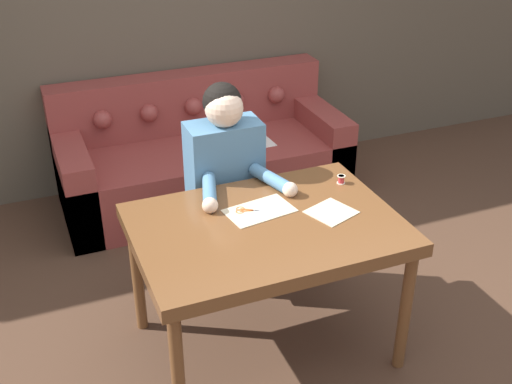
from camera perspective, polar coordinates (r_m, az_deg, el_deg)
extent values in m
plane|color=#4C3323|center=(3.56, 3.08, -13.01)|extent=(16.00, 16.00, 0.00)
cube|color=brown|center=(4.82, -7.74, 15.71)|extent=(8.00, 0.06, 2.60)
cube|color=brown|center=(3.09, 0.94, -3.32)|extent=(1.27, 0.91, 0.07)
cylinder|color=brown|center=(2.89, -6.95, -15.92)|extent=(0.06, 0.06, 0.69)
cylinder|color=brown|center=(3.28, 13.12, -10.28)|extent=(0.06, 0.06, 0.69)
cylinder|color=brown|center=(3.49, -10.51, -7.28)|extent=(0.06, 0.06, 0.69)
cylinder|color=brown|center=(3.81, 6.60, -3.51)|extent=(0.06, 0.06, 0.69)
cube|color=brown|center=(4.76, -4.64, 1.84)|extent=(2.06, 0.87, 0.44)
cube|color=brown|center=(4.87, -6.03, 8.07)|extent=(2.06, 0.22, 0.44)
cube|color=brown|center=(4.57, -15.80, 0.70)|extent=(0.20, 0.87, 0.60)
cube|color=brown|center=(5.05, 5.42, 4.44)|extent=(0.20, 0.87, 0.60)
sphere|color=brown|center=(4.63, -13.48, 6.27)|extent=(0.13, 0.13, 0.13)
sphere|color=brown|center=(4.68, -9.48, 6.94)|extent=(0.13, 0.13, 0.13)
sphere|color=brown|center=(4.76, -5.58, 7.56)|extent=(0.13, 0.13, 0.13)
sphere|color=brown|center=(4.85, -1.81, 8.12)|extent=(0.13, 0.13, 0.13)
sphere|color=brown|center=(4.97, 1.81, 8.63)|extent=(0.13, 0.13, 0.13)
cube|color=white|center=(4.66, -0.75, 4.36)|extent=(0.37, 0.26, 0.00)
cylinder|color=#33281E|center=(3.83, -2.64, -5.00)|extent=(0.28, 0.28, 0.48)
cube|color=teal|center=(3.57, -2.82, 1.97)|extent=(0.41, 0.22, 0.56)
sphere|color=beige|center=(3.40, -2.86, 7.44)|extent=(0.21, 0.21, 0.21)
sphere|color=black|center=(3.42, -3.04, 8.01)|extent=(0.21, 0.21, 0.21)
cylinder|color=teal|center=(3.29, -4.16, 0.10)|extent=(0.15, 0.31, 0.07)
sphere|color=beige|center=(3.16, -4.10, -1.20)|extent=(0.08, 0.08, 0.08)
cylinder|color=teal|center=(3.39, 1.39, 1.16)|extent=(0.15, 0.31, 0.07)
sphere|color=beige|center=(3.29, 3.05, 0.21)|extent=(0.08, 0.08, 0.08)
cube|color=beige|center=(3.17, 0.32, -1.66)|extent=(0.36, 0.25, 0.00)
cube|color=beige|center=(3.18, 6.70, -1.78)|extent=(0.26, 0.26, 0.00)
cube|color=silver|center=(3.17, 0.80, -1.60)|extent=(0.11, 0.04, 0.00)
cube|color=#D1511E|center=(3.16, -0.80, -1.72)|extent=(0.07, 0.03, 0.00)
torus|color=#D1511E|center=(3.16, -1.43, -1.76)|extent=(0.04, 0.04, 0.01)
cube|color=silver|center=(3.16, 0.79, -1.78)|extent=(0.10, 0.07, 0.00)
cube|color=#D1511E|center=(3.17, -0.79, -1.60)|extent=(0.06, 0.05, 0.00)
torus|color=#D1511E|center=(3.18, -1.40, -1.53)|extent=(0.04, 0.04, 0.01)
cylinder|color=silver|center=(3.17, -0.17, -1.67)|extent=(0.01, 0.01, 0.01)
cylinder|color=red|center=(3.45, 7.58, 1.12)|extent=(0.03, 0.03, 0.04)
cylinder|color=beige|center=(3.44, 7.60, 1.42)|extent=(0.04, 0.04, 0.00)
cylinder|color=beige|center=(3.45, 7.55, 0.82)|extent=(0.04, 0.04, 0.00)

